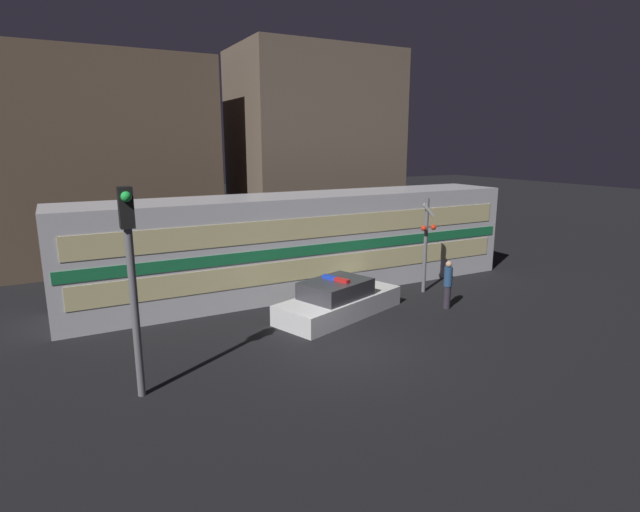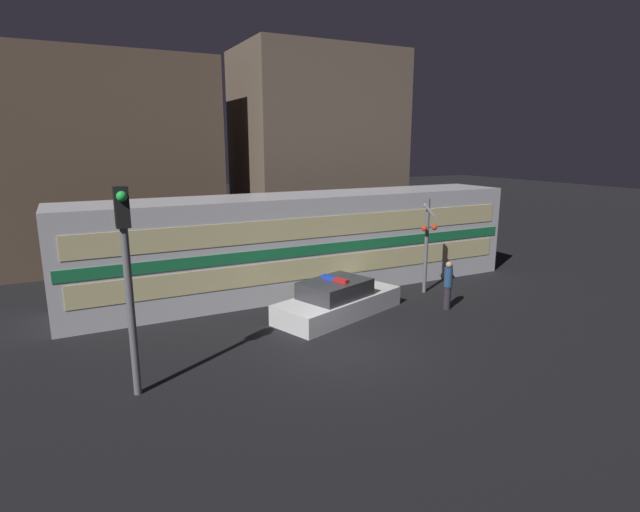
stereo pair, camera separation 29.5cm
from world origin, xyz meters
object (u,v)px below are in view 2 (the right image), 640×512
Objects in this scene: police_car at (338,301)px; crossing_signal_near at (427,242)px; traffic_light_corner at (127,269)px; train at (304,243)px; pedestrian at (448,285)px.

crossing_signal_near reaches higher than police_car.
train is at bearing 40.21° from traffic_light_corner.
pedestrian is 11.01m from traffic_light_corner.
pedestrian is 0.47× the size of crossing_signal_near.
pedestrian is (3.79, -1.22, 0.39)m from police_car.
police_car is 2.92× the size of pedestrian.
pedestrian is at bearing -37.33° from police_car.
police_car is 7.85m from traffic_light_corner.
traffic_light_corner is (-6.91, -2.73, 2.54)m from police_car.
train is 9.54m from traffic_light_corner.
traffic_light_corner is (-7.23, -6.11, 1.13)m from train.
police_car is 4.00m from pedestrian.
crossing_signal_near is at bearing 17.14° from traffic_light_corner.
traffic_light_corner reaches higher than pedestrian.
police_car is (-0.32, -3.39, -1.41)m from train.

